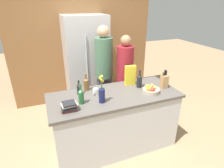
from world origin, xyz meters
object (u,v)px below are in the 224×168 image
Objects in this scene: book_stack at (69,107)px; bottle_vinegar at (79,89)px; fruit_bowl at (151,90)px; bottle_oil at (86,84)px; cereal_box at (130,75)px; bottle_water at (81,96)px; refrigerator at (86,63)px; bottle_wine at (139,81)px; coffee_mug at (96,91)px; person_in_blue at (125,74)px; person_at_sink at (104,69)px; knife_block at (164,81)px; flower_vase at (102,93)px.

book_stack is 0.98× the size of bottle_vinegar.
bottle_oil is (-0.85, 0.41, 0.06)m from fruit_bowl.
cereal_box reaches higher than bottle_water.
refrigerator reaches higher than bottle_wine.
bottle_vinegar is at bearing 156.17° from coffee_mug.
coffee_mug is at bearing -23.83° from bottle_vinegar.
person_in_blue reaches higher than coffee_mug.
cereal_box is 0.63m from person_at_sink.
knife_block is 0.37m from bottle_wine.
refrigerator reaches higher than knife_block.
person_at_sink is at bearing 51.79° from book_stack.
book_stack is at bearing -174.92° from knife_block.
cereal_box is 1.19× the size of bottle_oil.
cereal_box is 0.63m from coffee_mug.
refrigerator is 4.87× the size of flower_vase.
cereal_box is 1.54× the size of book_stack.
refrigerator is 1.59m from bottle_water.
flower_vase is 0.24× the size of person_in_blue.
coffee_mug is at bearing -98.91° from refrigerator.
person_at_sink is 0.39m from person_in_blue.
person_at_sink is (0.59, 0.62, 0.02)m from bottle_vinegar.
cereal_box is 0.70m from bottle_oil.
bottle_water is at bearing -96.94° from bottle_vinegar.
refrigerator is at bearing 82.88° from flower_vase.
book_stack is 1.42m from person_in_blue.
bottle_oil is 0.16× the size of person_in_blue.
bottle_water is at bearing 176.89° from fruit_bowl.
bottle_water is (-1.28, -0.01, 0.00)m from knife_block.
person_in_blue reaches higher than flower_vase.
bottle_vinegar is (-0.42, -1.24, 0.04)m from refrigerator.
knife_block is at bearing -81.07° from person_in_blue.
bottle_water reaches higher than bottle_wine.
bottle_oil is (-0.09, 0.17, 0.06)m from coffee_mug.
fruit_bowl is at bearing -101.32° from person_in_blue.
book_stack is at bearing -173.55° from flower_vase.
flower_vase reaches higher than bottle_vinegar.
person_in_blue is at bearing 87.80° from bottle_wine.
refrigerator is 1.44m from bottle_wine.
book_stack is 0.73× the size of bottle_water.
person_in_blue is at bearing -22.44° from person_at_sink.
flower_vase is 1.39× the size of bottle_water.
bottle_wine reaches higher than book_stack.
coffee_mug is 0.32m from bottle_water.
flower_vase is 1.07m from person_in_blue.
fruit_bowl is 1.21× the size of bottle_vinegar.
person_at_sink is at bearing -75.16° from refrigerator.
knife_block is 1.28m from bottle_water.
refrigerator reaches higher than cereal_box.
cereal_box reaches higher than bottle_wine.
refrigerator is 6.79× the size of bottle_water.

